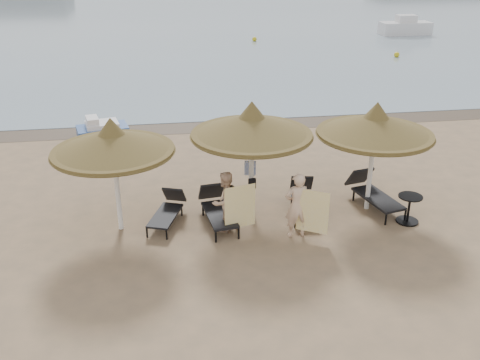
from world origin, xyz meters
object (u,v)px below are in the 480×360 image
object	(u,v)px
lounger_far_left	(168,209)
person_left	(225,197)
palapa_center	(252,126)
palapa_right	(375,125)
lounger_near_left	(217,208)
person_right	(297,200)
pedal_boat	(102,130)
palapa_left	(112,142)
lounger_near_right	(303,198)
side_table	(409,210)
lounger_far_right	(372,192)

from	to	relation	value
lounger_far_left	person_left	world-z (taller)	person_left
palapa_center	person_left	xyz separation A→B (m)	(-0.84, -0.83, -1.65)
palapa_right	lounger_near_left	size ratio (longest dim) A/B	1.53
lounger_near_left	person_right	size ratio (longest dim) A/B	1.02
palapa_right	pedal_boat	size ratio (longest dim) A/B	1.52
palapa_left	lounger_near_right	world-z (taller)	palapa_left
lounger_far_left	pedal_boat	distance (m)	7.56
palapa_right	side_table	bearing A→B (deg)	-48.78
palapa_center	lounger_near_right	world-z (taller)	palapa_center
palapa_right	lounger_far_left	distance (m)	6.12
lounger_far_right	side_table	distance (m)	1.27
lounger_near_right	person_right	bearing A→B (deg)	-102.03
lounger_near_left	lounger_far_right	xyz separation A→B (m)	(4.58, 0.29, 0.02)
palapa_left	person_right	world-z (taller)	palapa_left
lounger_near_right	lounger_far_right	size ratio (longest dim) A/B	0.90
lounger_near_left	lounger_far_right	distance (m)	4.59
person_left	pedal_boat	bearing A→B (deg)	-97.93
palapa_right	lounger_far_left	world-z (taller)	palapa_right
palapa_center	side_table	world-z (taller)	palapa_center
lounger_near_right	person_left	xyz separation A→B (m)	(-2.35, -0.77, 0.58)
side_table	lounger_near_left	bearing A→B (deg)	170.99
lounger_near_right	side_table	world-z (taller)	lounger_near_right
palapa_left	person_right	bearing A→B (deg)	-13.12
lounger_near_right	person_left	distance (m)	2.54
palapa_center	lounger_near_right	size ratio (longest dim) A/B	1.66
lounger_near_right	pedal_boat	world-z (taller)	pedal_boat
lounger_near_right	palapa_left	bearing A→B (deg)	-166.67
person_right	pedal_boat	world-z (taller)	person_right
person_right	lounger_near_left	bearing A→B (deg)	-33.89
side_table	person_left	size ratio (longest dim) A/B	0.41
lounger_far_left	lounger_near_right	xyz separation A→B (m)	(3.85, 0.08, 0.03)
pedal_boat	lounger_near_right	bearing A→B (deg)	-61.51
lounger_far_right	person_right	size ratio (longest dim) A/B	1.07
palapa_center	palapa_right	xyz separation A→B (m)	(3.37, -0.22, -0.08)
person_left	pedal_boat	xyz separation A→B (m)	(-3.89, 7.86, -0.64)
palapa_right	lounger_far_right	size ratio (longest dim) A/B	1.44
lounger_near_right	side_table	bearing A→B (deg)	-12.53
lounger_near_left	pedal_boat	world-z (taller)	lounger_near_left
palapa_center	lounger_far_right	distance (m)	4.20
pedal_boat	lounger_near_left	bearing A→B (deg)	-76.04
lounger_far_left	lounger_far_right	distance (m)	5.92
person_right	palapa_center	bearing A→B (deg)	-61.07
lounger_near_right	side_table	size ratio (longest dim) A/B	2.53
palapa_left	lounger_near_left	xyz separation A→B (m)	(2.62, 0.04, -2.08)
lounger_far_right	lounger_near_left	bearing A→B (deg)	170.37
lounger_near_right	lounger_far_right	xyz separation A→B (m)	(2.07, 0.01, 0.04)
palapa_right	lounger_near_left	xyz separation A→B (m)	(-4.38, -0.12, -2.13)
lounger_far_right	palapa_left	bearing A→B (deg)	169.36
palapa_center	side_table	distance (m)	4.90
person_left	person_right	size ratio (longest dim) A/B	0.93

